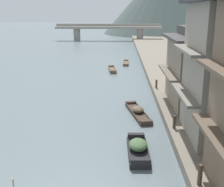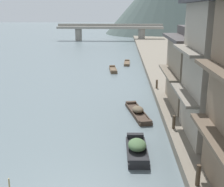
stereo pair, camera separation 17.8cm
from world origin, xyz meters
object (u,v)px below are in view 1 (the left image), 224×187
at_px(boat_moored_far, 138,112).
at_px(mooring_post_dock_far, 156,84).
at_px(boat_moored_nearest, 126,63).
at_px(boat_moored_second, 138,149).
at_px(mooring_post_dock_near, 200,175).
at_px(mooring_post_dock_mid, 174,122).
at_px(house_waterfront_tall, 199,68).
at_px(boat_moored_third, 112,70).
at_px(stone_bridge, 108,30).

height_order(boat_moored_far, mooring_post_dock_far, mooring_post_dock_far).
distance_m(boat_moored_nearest, boat_moored_second, 29.56).
height_order(mooring_post_dock_near, mooring_post_dock_far, mooring_post_dock_near).
bearing_deg(mooring_post_dock_far, mooring_post_dock_mid, -90.00).
bearing_deg(mooring_post_dock_mid, mooring_post_dock_far, 90.00).
bearing_deg(house_waterfront_tall, mooring_post_dock_near, -102.86).
distance_m(boat_moored_far, mooring_post_dock_mid, 4.70).
bearing_deg(boat_moored_nearest, boat_moored_third, -109.20).
distance_m(boat_moored_nearest, boat_moored_far, 22.93).
relative_size(boat_moored_far, mooring_post_dock_near, 5.16).
distance_m(boat_moored_third, boat_moored_far, 17.54).
bearing_deg(boat_moored_second, boat_moored_far, 87.01).
xyz_separation_m(boat_moored_second, boat_moored_third, (-2.22, 23.99, -0.18)).
bearing_deg(boat_moored_far, mooring_post_dock_mid, -62.81).
distance_m(house_waterfront_tall, mooring_post_dock_far, 6.18).
relative_size(boat_moored_third, mooring_post_dock_near, 4.11).
distance_m(boat_moored_second, boat_moored_third, 24.10).
relative_size(boat_moored_third, house_waterfront_tall, 0.55).
xyz_separation_m(mooring_post_dock_near, mooring_post_dock_far, (0.00, 16.67, -0.07)).
relative_size(boat_moored_far, mooring_post_dock_mid, 5.86).
xyz_separation_m(boat_moored_far, stone_bridge, (-4.92, 59.18, 2.72)).
bearing_deg(mooring_post_dock_mid, house_waterfront_tall, 63.17).
bearing_deg(boat_moored_far, stone_bridge, 94.75).
distance_m(house_waterfront_tall, stone_bridge, 58.81).
xyz_separation_m(mooring_post_dock_near, stone_bridge, (-7.03, 69.75, 1.87)).
height_order(boat_moored_third, stone_bridge, stone_bridge).
xyz_separation_m(boat_moored_second, stone_bridge, (-4.57, 65.82, 2.61)).
distance_m(boat_moored_nearest, house_waterfront_tall, 22.68).
bearing_deg(boat_moored_third, mooring_post_dock_mid, -77.69).
bearing_deg(house_waterfront_tall, boat_moored_nearest, 104.01).
xyz_separation_m(house_waterfront_tall, stone_bridge, (-9.71, 58.00, -0.65)).
relative_size(boat_moored_second, mooring_post_dock_near, 3.68).
xyz_separation_m(boat_moored_far, mooring_post_dock_mid, (2.12, -4.12, 0.80)).
xyz_separation_m(boat_moored_nearest, boat_moored_third, (-1.94, -5.57, 0.03)).
xyz_separation_m(boat_moored_nearest, house_waterfront_tall, (5.43, -21.74, 3.47)).
bearing_deg(boat_moored_third, house_waterfront_tall, -65.52).
height_order(boat_moored_far, stone_bridge, stone_bridge).
xyz_separation_m(boat_moored_nearest, boat_moored_second, (0.28, -29.56, 0.21)).
bearing_deg(boat_moored_third, stone_bridge, 93.21).
bearing_deg(boat_moored_third, mooring_post_dock_far, -67.38).
distance_m(mooring_post_dock_mid, mooring_post_dock_far, 10.23).
height_order(boat_moored_third, house_waterfront_tall, house_waterfront_tall).
relative_size(house_waterfront_tall, mooring_post_dock_mid, 8.48).
bearing_deg(boat_moored_far, boat_moored_third, 98.42).
relative_size(boat_moored_nearest, boat_moored_second, 1.19).
xyz_separation_m(boat_moored_nearest, mooring_post_dock_near, (2.75, -33.49, 0.96)).
bearing_deg(mooring_post_dock_mid, stone_bridge, 96.34).
relative_size(boat_moored_second, house_waterfront_tall, 0.49).
distance_m(boat_moored_far, house_waterfront_tall, 5.98).
bearing_deg(stone_bridge, boat_moored_nearest, -83.26).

